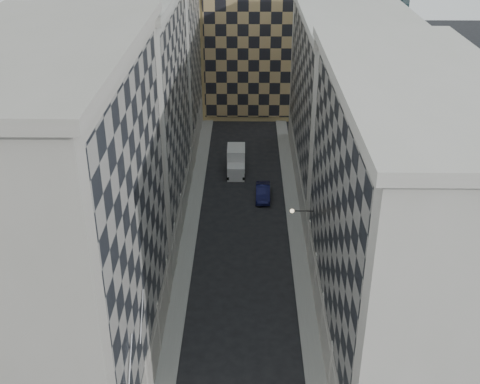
{
  "coord_description": "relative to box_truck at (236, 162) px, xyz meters",
  "views": [
    {
      "loc": [
        0.31,
        -20.2,
        31.27
      ],
      "look_at": [
        -0.11,
        15.67,
        12.37
      ],
      "focal_mm": 45.0,
      "sensor_mm": 36.0,
      "label": 1
    }
  ],
  "objects": [
    {
      "name": "sidewalk_west",
      "position": [
        -4.34,
        -14.43,
        -1.16
      ],
      "size": [
        1.5,
        100.0,
        0.15
      ],
      "primitive_type": "cube",
      "color": "gray",
      "rests_on": "ground"
    },
    {
      "name": "sidewalk_east",
      "position": [
        6.16,
        -14.43,
        -1.16
      ],
      "size": [
        1.5,
        100.0,
        0.15
      ],
      "primitive_type": "cube",
      "color": "gray",
      "rests_on": "ground"
    },
    {
      "name": "bldg_left_a",
      "position": [
        -9.97,
        -33.43,
        10.59
      ],
      "size": [
        10.8,
        22.8,
        23.7
      ],
      "color": "gray",
      "rests_on": "ground"
    },
    {
      "name": "bldg_left_b",
      "position": [
        -9.97,
        -11.43,
        10.09
      ],
      "size": [
        10.8,
        22.8,
        22.7
      ],
      "color": "gray",
      "rests_on": "ground"
    },
    {
      "name": "bldg_left_c",
      "position": [
        -9.97,
        10.57,
        9.59
      ],
      "size": [
        10.8,
        22.8,
        21.7
      ],
      "color": "gray",
      "rests_on": "ground"
    },
    {
      "name": "bldg_right_a",
      "position": [
        11.78,
        -29.43,
        9.09
      ],
      "size": [
        10.8,
        26.8,
        20.7
      ],
      "color": "#B0ADA1",
      "rests_on": "ground"
    },
    {
      "name": "bldg_right_b",
      "position": [
        11.8,
        -2.43,
        8.61
      ],
      "size": [
        10.8,
        28.8,
        19.7
      ],
      "color": "#B0ADA1",
      "rests_on": "ground"
    },
    {
      "name": "tan_block",
      "position": [
        2.91,
        23.46,
        8.2
      ],
      "size": [
        16.8,
        14.8,
        18.8
      ],
      "color": "tan",
      "rests_on": "ground"
    },
    {
      "name": "flagpoles_left",
      "position": [
        -4.99,
        -38.43,
        6.77
      ],
      "size": [
        0.1,
        6.33,
        2.33
      ],
      "color": "gray",
      "rests_on": "ground"
    },
    {
      "name": "bracket_lamp",
      "position": [
        5.28,
        -20.43,
        4.97
      ],
      "size": [
        1.98,
        0.36,
        0.36
      ],
      "color": "black",
      "rests_on": "ground"
    },
    {
      "name": "box_truck",
      "position": [
        0.0,
        0.0,
        0.0
      ],
      "size": [
        2.12,
        5.17,
        2.83
      ],
      "rotation": [
        0.0,
        0.0,
        0.0
      ],
      "color": "silver",
      "rests_on": "ground"
    },
    {
      "name": "dark_car",
      "position": [
        3.04,
        -6.7,
        -0.51
      ],
      "size": [
        1.61,
        4.43,
        1.45
      ],
      "primitive_type": "imported",
      "rotation": [
        0.0,
        0.0,
        -0.02
      ],
      "color": "#10123B",
      "rests_on": "ground"
    }
  ]
}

